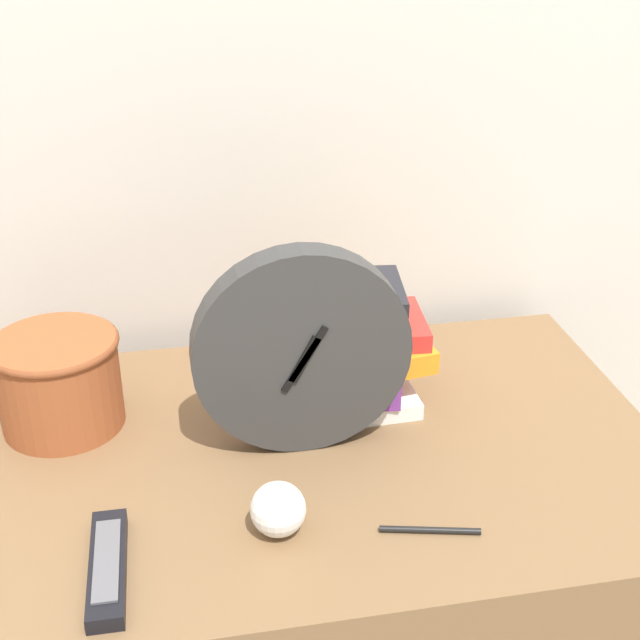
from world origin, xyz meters
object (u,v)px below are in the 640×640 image
Objects in this scene: basket at (59,379)px; tv_remote at (108,567)px; book_stack at (339,343)px; crumpled_paper_ball at (278,509)px; pen at (430,530)px; desk_clock at (302,352)px.

basket is 1.01× the size of tv_remote.
book_stack is 1.40× the size of tv_remote.
crumpled_paper_ball is 0.56× the size of pen.
book_stack is 0.46m from tv_remote.
desk_clock reaches higher than tv_remote.
tv_remote is (0.07, -0.32, -0.06)m from basket.
book_stack is at bearing 55.62° from desk_clock.
crumpled_paper_ball is (-0.13, -0.28, -0.06)m from book_stack.
basket is (-0.40, 0.01, -0.02)m from book_stack.
pen is (0.18, -0.04, -0.03)m from crumpled_paper_ball.
desk_clock is at bearing -124.38° from book_stack.
book_stack is at bearing 98.36° from pen.
crumpled_paper_ball is at bearing -115.20° from book_stack.
desk_clock reaches higher than pen.
book_stack reaches higher than pen.
basket is 1.49× the size of pen.
crumpled_paper_ball reaches higher than pen.
basket is at bearing 160.95° from desk_clock.
crumpled_paper_ball is at bearing -108.82° from desk_clock.
basket is at bearing 179.00° from book_stack.
book_stack is at bearing -1.00° from basket.
tv_remote is at bearing 179.86° from pen.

